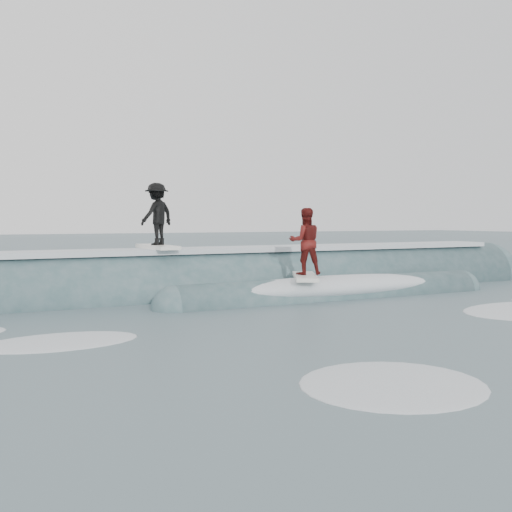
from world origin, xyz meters
name	(u,v)px	position (x,y,z in m)	size (l,w,h in m)	color
ground	(342,320)	(0.00, 0.00, 0.00)	(160.00, 160.00, 0.00)	#3E515B
breaking_wave	(252,291)	(0.23, 4.77, 0.04)	(21.85, 4.02, 2.48)	#335256
surfer_black	(157,217)	(-2.46, 5.06, 2.16)	(1.23, 2.03, 1.76)	white
surfer_red	(305,245)	(0.83, 2.86, 1.43)	(1.40, 2.03, 1.82)	white
whitewater	(401,328)	(0.49, -1.27, 0.00)	(16.29, 7.83, 0.10)	silver
far_swells	(114,263)	(-0.91, 17.65, 0.00)	(36.33, 8.65, 0.80)	#335256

